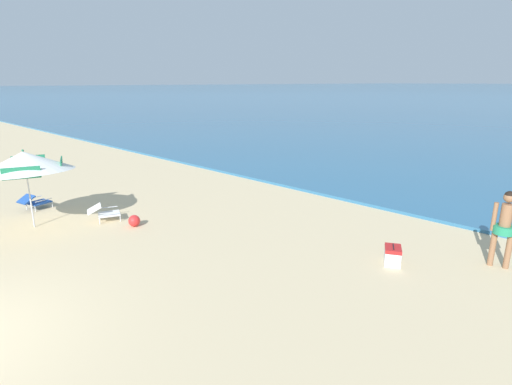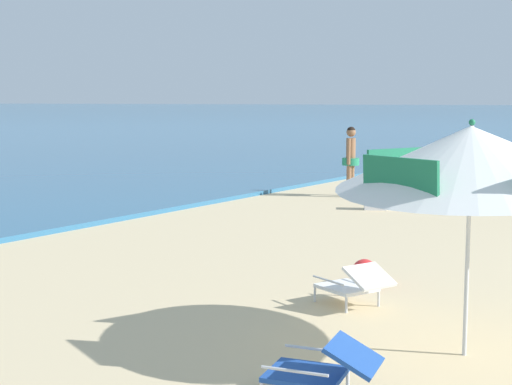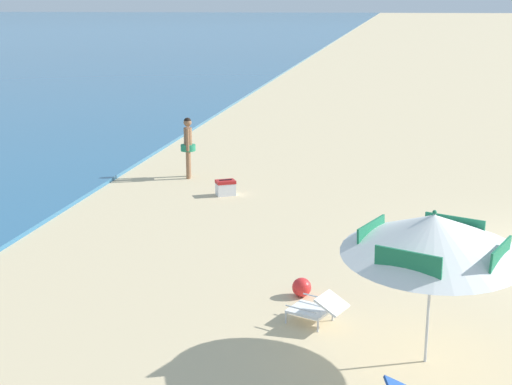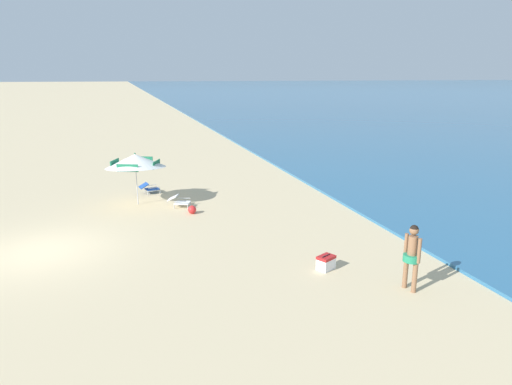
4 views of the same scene
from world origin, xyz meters
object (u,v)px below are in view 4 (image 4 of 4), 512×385
at_px(lounge_chair_beside_umbrella, 179,201).
at_px(beach_ball, 192,210).
at_px(lounge_chair_under_umbrella, 149,188).
at_px(cooler_box, 326,263).
at_px(beach_umbrella_striped_main, 135,161).
at_px(person_standing_near_shore, 412,253).

height_order(lounge_chair_beside_umbrella, beach_ball, lounge_chair_beside_umbrella).
relative_size(lounge_chair_under_umbrella, cooler_box, 1.63).
xyz_separation_m(beach_umbrella_striped_main, lounge_chair_under_umbrella, (-1.70, 0.59, -1.60)).
height_order(lounge_chair_beside_umbrella, cooler_box, lounge_chair_beside_umbrella).
bearing_deg(lounge_chair_under_umbrella, beach_umbrella_striped_main, -19.04).
bearing_deg(beach_ball, lounge_chair_under_umbrella, -159.24).
relative_size(lounge_chair_beside_umbrella, person_standing_near_shore, 0.58).
xyz_separation_m(person_standing_near_shore, beach_ball, (-8.14, -4.29, -0.84)).
xyz_separation_m(beach_umbrella_striped_main, beach_ball, (2.00, 1.99, -1.71)).
xyz_separation_m(lounge_chair_under_umbrella, lounge_chair_beside_umbrella, (2.65, 1.03, 0.00)).
relative_size(lounge_chair_under_umbrella, beach_ball, 2.95).
height_order(person_standing_near_shore, beach_ball, person_standing_near_shore).
height_order(beach_umbrella_striped_main, person_standing_near_shore, beach_umbrella_striped_main).
bearing_deg(person_standing_near_shore, lounge_chair_under_umbrella, -154.34).
xyz_separation_m(cooler_box, beach_ball, (-6.38, -2.79, -0.04)).
bearing_deg(beach_umbrella_striped_main, person_standing_near_shore, 31.76).
bearing_deg(lounge_chair_under_umbrella, lounge_chair_beside_umbrella, 21.22).
xyz_separation_m(lounge_chair_beside_umbrella, person_standing_near_shore, (9.20, 4.66, 0.73)).
distance_m(lounge_chair_beside_umbrella, person_standing_near_shore, 10.34).
distance_m(lounge_chair_under_umbrella, beach_ball, 3.97).
relative_size(lounge_chair_under_umbrella, person_standing_near_shore, 0.56).
xyz_separation_m(beach_umbrella_striped_main, cooler_box, (8.38, 4.79, -1.67)).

